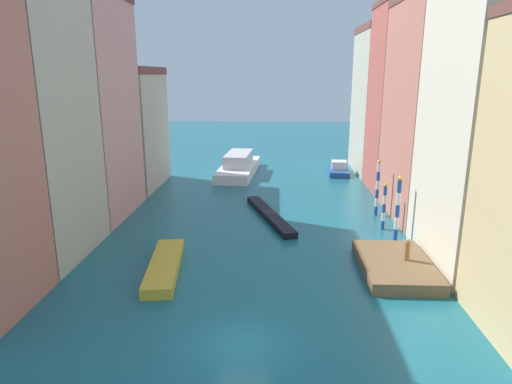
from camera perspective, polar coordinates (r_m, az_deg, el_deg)
The scene contains 17 objects.
ground_plane at distance 44.46m, azimuth 0.66°, elevation -1.13°, with size 154.00×154.00×0.00m, color #196070.
building_left_1 at distance 33.15m, azimuth -27.56°, elevation 7.74°, with size 7.23×8.68×18.10m.
building_left_2 at distance 41.45m, azimuth -21.21°, elevation 9.91°, with size 7.23×9.95×18.72m.
building_left_3 at distance 51.57m, azimuth -16.24°, elevation 7.83°, with size 7.23×10.49×12.91m.
building_right_1 at distance 31.69m, azimuth 28.68°, elevation 10.89°, with size 7.23×9.66×21.97m.
building_right_2 at distance 41.30m, azimuth 22.24°, elevation 9.68°, with size 7.23×11.00×18.54m.
building_right_3 at distance 50.14m, azimuth 18.77°, elevation 11.13°, with size 7.23×7.69×19.31m.
building_right_4 at distance 59.10m, azimuth 16.27°, elevation 11.03°, with size 7.23×10.91×17.83m.
waterfront_dock at distance 30.20m, azimuth 17.26°, elevation -8.91°, with size 4.33×7.01×0.76m.
person_on_dock at distance 30.03m, azimuth 18.61°, elevation -6.99°, with size 0.36×0.36×1.45m.
mooring_pole_0 at distance 34.83m, azimuth 17.53°, elevation -1.98°, with size 0.35×0.35×4.99m.
mooring_pole_1 at distance 37.29m, azimuth 15.94°, elevation -1.71°, with size 0.31×0.31×3.82m.
mooring_pole_2 at distance 40.79m, azimuth 15.15°, elevation 0.59°, with size 0.32×0.32×5.00m.
vaporetto_white at distance 56.48m, azimuth -2.21°, elevation 3.35°, with size 4.94×13.24×2.66m.
gondola_black at distance 39.14m, azimuth 1.73°, elevation -2.96°, with size 4.51×10.77×0.53m.
motorboat_0 at distance 29.51m, azimuth -11.52°, elevation -9.19°, with size 2.67×7.97×0.67m.
motorboat_1 at distance 57.21m, azimuth 10.46°, elevation 2.82°, with size 2.78×5.22×1.67m.
Camera 1 is at (1.43, -18.24, 12.15)m, focal length 31.53 mm.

